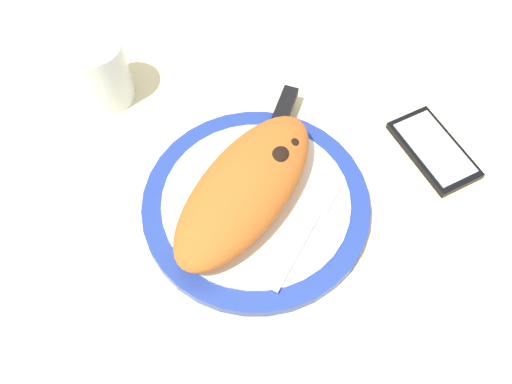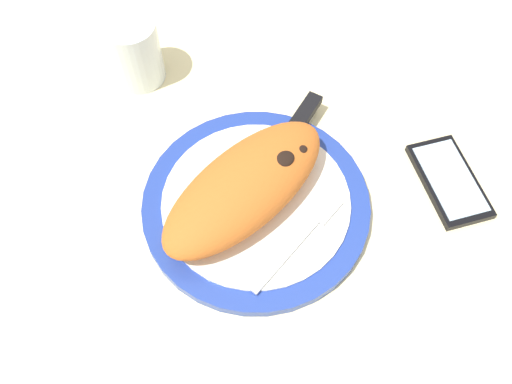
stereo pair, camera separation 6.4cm
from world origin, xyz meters
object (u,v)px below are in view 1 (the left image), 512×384
fork (311,224)px  calzone (245,188)px  knife (274,135)px  plate (256,204)px  smartphone (434,150)px  water_glass (103,75)px

fork → calzone: bearing=106.5°
knife → plate: bearing=-154.4°
fork → knife: 13.46cm
plate → calzone: 4.12cm
plate → fork: 7.40cm
fork → smartphone: 20.52cm
knife → fork: bearing=-122.6°
plate → fork: size_ratio=1.78×
smartphone → water_glass: (-20.31, 40.15, 3.55)cm
plate → fork: (1.51, -7.15, 1.14)cm
smartphone → water_glass: 45.13cm
fork → knife: bearing=57.4°
smartphone → water_glass: water_glass is taller
smartphone → water_glass: bearing=116.8°
fork → knife: size_ratio=0.70×
calzone → fork: (2.40, -8.10, -2.77)cm
plate → fork: bearing=-78.0°
calzone → water_glass: water_glass is taller
plate → calzone: calzone is taller
smartphone → calzone: bearing=148.1°
calzone → smartphone: bearing=-31.9°
water_glass → calzone: bearing=-93.9°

